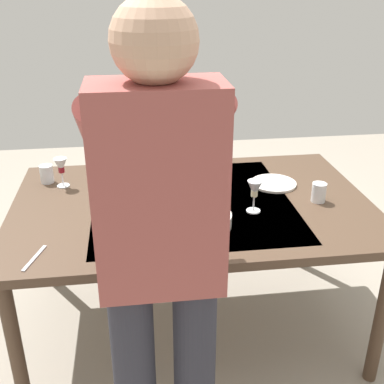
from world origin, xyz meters
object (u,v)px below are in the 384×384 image
Objects in this scene: wine_glass_right at (61,167)px; water_cup_far_left at (47,174)px; water_cup_near_left at (216,155)px; dinner_plate_far at (274,183)px; water_cup_near_right at (319,192)px; dinner_plate_near at (139,181)px; person_server at (161,255)px; serving_bowl_pasta at (197,218)px; chair_near at (134,171)px; wine_bottle at (166,147)px; dining_table at (192,213)px; wine_glass_left at (254,191)px.

wine_glass_right is 1.63× the size of water_cup_far_left.
water_cup_near_left reaches higher than dinner_plate_far.
water_cup_near_right is at bearing 164.53° from wine_glass_right.
person_server is at bearing 92.12° from dinner_plate_near.
wine_glass_right is at bearing -38.93° from serving_bowl_pasta.
chair_near is 1.21m from serving_bowl_pasta.
person_server reaches higher than water_cup_near_left.
wine_bottle reaches higher than water_cup_near_left.
wine_glass_right is at bearing 143.81° from water_cup_far_left.
wine_bottle is at bearing -95.35° from person_server.
wine_bottle is 1.96× the size of wine_glass_right.
dinner_plate_far is at bearing 173.65° from wine_glass_right.
dinner_plate_far is at bearing 131.99° from chair_near.
dinner_plate_near is (0.23, -0.50, -0.03)m from serving_bowl_pasta.
wine_glass_right reaches higher than water_cup_near_left.
wine_bottle is at bearing -0.16° from water_cup_near_left.
dining_table is 0.51m from wine_bottle.
dinner_plate_far is at bearing -161.94° from dining_table.
dining_table is at bearing -92.73° from serving_bowl_pasta.
dining_table is at bearing 66.91° from water_cup_near_left.
dining_table is at bearing -7.15° from water_cup_near_right.
wine_glass_left reaches higher than water_cup_near_left.
water_cup_far_left is (0.45, 0.60, 0.25)m from chair_near.
dinner_plate_far is at bearing -124.05° from person_server.
person_server is 1.10m from water_cup_near_right.
water_cup_near_left is (-0.46, 0.46, 0.26)m from chair_near.
water_cup_far_left is (0.97, -0.46, -0.06)m from wine_glass_left.
water_cup_near_right is at bearing 157.60° from dinner_plate_near.
water_cup_near_left is 1.19× the size of water_cup_near_right.
dining_table is 0.79m from water_cup_far_left.
water_cup_near_left is at bearing -155.73° from dinner_plate_near.
person_server is 15.47× the size of water_cup_near_left.
serving_bowl_pasta is (0.21, 0.70, -0.02)m from water_cup_near_left.
wine_glass_left is 1.00× the size of wine_glass_right.
dining_table is at bearing 131.84° from dinner_plate_near.
dining_table is at bearing 99.90° from wine_bottle.
wine_bottle is 2.71× the size of water_cup_near_left.
serving_bowl_pasta is at bearing -108.33° from person_server.
wine_bottle reaches higher than water_cup_near_right.
dinner_plate_far is (-0.52, 0.33, -0.10)m from wine_bottle.
water_cup_far_left is at bearing 12.89° from wine_bottle.
wine_glass_right is at bearing 1.05° from dinner_plate_near.
water_cup_near_left is (0.06, -0.61, -0.05)m from wine_glass_left.
dinner_plate_near is (0.44, 0.20, -0.05)m from water_cup_near_left.
person_server is at bearing 84.65° from wine_bottle.
person_server is at bearing 55.26° from wine_glass_left.
water_cup_near_left is 0.92m from water_cup_far_left.
water_cup_far_left is at bearing -17.05° from water_cup_near_right.
chair_near is 0.54× the size of person_server.
wine_glass_right is 1.38× the size of water_cup_near_left.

